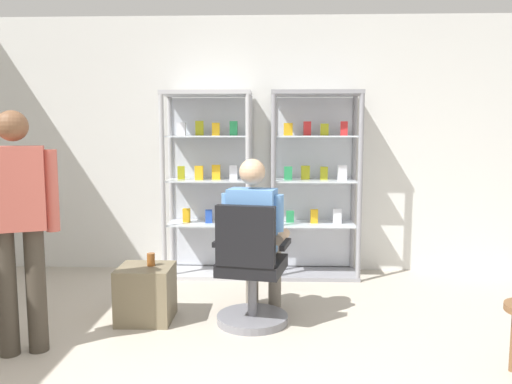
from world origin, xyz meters
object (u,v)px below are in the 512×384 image
display_cabinet_left (209,183)px  office_chair (251,276)px  display_cabinet_right (314,183)px  storage_crate (146,293)px  tea_glass (151,259)px  standing_customer (17,217)px  seated_shopkeeper (256,231)px

display_cabinet_left → office_chair: bearing=-70.6°
display_cabinet_left → display_cabinet_right: size_ratio=1.00×
storage_crate → tea_glass: size_ratio=4.32×
tea_glass → standing_customer: size_ratio=0.06×
display_cabinet_left → display_cabinet_right: (1.10, 0.00, -0.00)m
display_cabinet_right → seated_shopkeeper: (-0.57, -1.27, -0.25)m
seated_shopkeeper → standing_customer: standing_customer is taller
display_cabinet_left → office_chair: 1.62m
display_cabinet_left → seated_shopkeeper: size_ratio=1.47×
seated_shopkeeper → office_chair: bearing=-101.4°
tea_glass → standing_customer: 1.06m
office_chair → storage_crate: office_chair is taller
display_cabinet_right → office_chair: size_ratio=1.98×
office_chair → tea_glass: 0.81m
storage_crate → seated_shopkeeper: bearing=5.8°
office_chair → tea_glass: size_ratio=9.46×
display_cabinet_right → storage_crate: (-1.43, -1.36, -0.75)m
tea_glass → storage_crate: bearing=-146.5°
storage_crate → standing_customer: 1.16m
standing_customer → tea_glass: bearing=41.8°
seated_shopkeeper → tea_glass: seated_shopkeeper is taller
storage_crate → tea_glass: bearing=33.5°
display_cabinet_left → display_cabinet_right: 1.10m
office_chair → standing_customer: size_ratio=0.59×
display_cabinet_left → standing_customer: 2.22m
tea_glass → standing_customer: standing_customer is taller
seated_shopkeeper → storage_crate: seated_shopkeeper is taller
standing_customer → seated_shopkeeper: bearing=24.4°
display_cabinet_left → tea_glass: bearing=-102.4°
display_cabinet_right → office_chair: display_cabinet_right is taller
display_cabinet_left → storage_crate: (-0.33, -1.36, -0.75)m
seated_shopkeeper → storage_crate: size_ratio=2.95×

